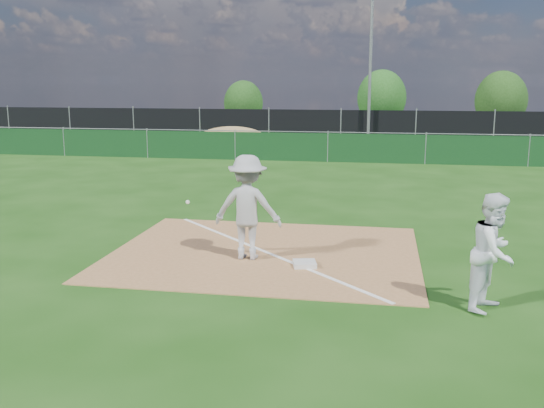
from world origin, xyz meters
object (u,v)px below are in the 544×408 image
Objects in this scene: car_right at (423,126)px; tree_left at (243,103)px; tree_mid at (382,98)px; tree_right at (501,100)px; first_base at (305,264)px; runner at (494,252)px; car_left at (263,121)px; light_pole at (370,68)px; play_at_first at (248,207)px; car_mid at (350,124)px.

tree_left is at bearing 38.32° from car_right.
tree_right is at bearing -14.24° from tree_mid.
first_base is 3.49m from runner.
tree_left is at bearing -172.35° from tree_mid.
runner is 34.74m from tree_right.
car_right is at bearing -116.90° from car_left.
car_right is at bearing 54.17° from light_pole.
tree_mid is at bearing 87.00° from light_pole.
car_left is 9.98m from tree_mid.
car_left is at bearing -164.07° from tree_right.
car_left is at bearing 100.46° from play_at_first.
car_right is (3.16, 4.37, -3.28)m from light_pole.
play_at_first is at bearing 94.28° from runner.
first_base is 34.69m from tree_mid.
car_left is 16.08m from tree_right.
tree_right is at bearing -2.12° from tree_left.
car_mid reaches higher than car_right.
runner reaches higher than car_left.
tree_right is (15.42, 4.40, 1.28)m from car_left.
tree_right is (8.52, 10.11, -1.93)m from light_pole.
tree_mid is (1.24, 34.60, 2.08)m from first_base.
tree_mid reaches higher than play_at_first.
first_base is 0.10× the size of tree_right.
tree_left is 17.87m from tree_right.
tree_right is at bearing -93.38° from car_left.
light_pole is at bearing 88.45° from first_base.
first_base is 27.13m from car_right.
car_mid is at bearing 36.21° from runner.
play_at_first is at bearing 168.89° from car_mid.
play_at_first is 26.42m from car_mid.
runner is at bearing -24.70° from play_at_first.
play_at_first reaches higher than first_base.
car_left is at bearing 46.30° from runner.
tree_left is 0.81× the size of tree_mid.
tree_mid is (-2.52, 7.74, 1.42)m from car_right.
tree_right is (7.89, -2.00, -0.07)m from tree_mid.
runner is 31.19m from car_left.
tree_mid reaches higher than car_mid.
first_base is at bearing -16.15° from play_at_first.
play_at_first reaches higher than car_mid.
car_right is at bearing -98.38° from car_mid.
tree_left is at bearing 47.59° from runner.
runner is (3.00, -1.57, 0.82)m from first_base.
runner is at bearing -87.22° from tree_mid.
tree_mid reaches higher than runner.
first_base is at bearing 173.25° from car_left.
car_mid is 10.47m from tree_left.
play_at_first is 1.12× the size of runner.
car_right is 7.97m from tree_right.
first_base is 0.21× the size of play_at_first.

